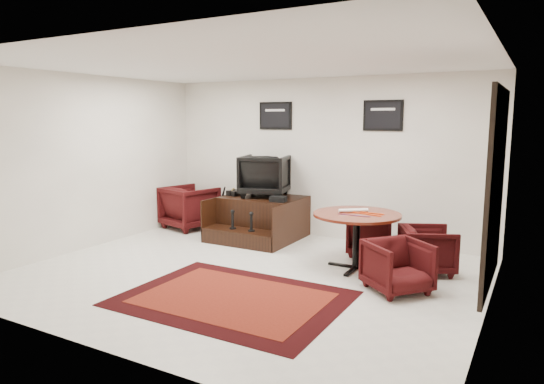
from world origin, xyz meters
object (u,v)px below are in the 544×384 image
(armchair_side, at_px, (190,205))
(table_chair_window, at_px, (427,247))
(table_chair_corner, at_px, (398,264))
(meeting_table, at_px, (357,220))
(shine_chair, at_px, (265,173))
(shine_podium, at_px, (261,219))
(table_chair_back, at_px, (369,233))

(armchair_side, distance_m, table_chair_window, 4.62)
(table_chair_corner, bearing_deg, meeting_table, 90.66)
(shine_chair, bearing_deg, table_chair_corner, 133.60)
(shine_podium, xyz_separation_m, armchair_side, (-1.58, -0.03, 0.12))
(table_chair_back, xyz_separation_m, table_chair_window, (0.98, -0.48, 0.01))
(table_chair_window, bearing_deg, meeting_table, 85.28)
(meeting_table, xyz_separation_m, table_chair_back, (-0.07, 0.82, -0.36))
(shine_chair, bearing_deg, table_chair_window, 150.54)
(shine_podium, bearing_deg, shine_chair, 90.00)
(shine_podium, distance_m, table_chair_back, 2.03)
(armchair_side, height_order, table_chair_back, armchair_side)
(shine_podium, relative_size, armchair_side, 1.60)
(meeting_table, bearing_deg, shine_chair, 152.94)
(shine_podium, xyz_separation_m, table_chair_corner, (2.85, -1.55, 0.02))
(table_chair_back, height_order, table_chair_window, table_chair_window)
(armchair_side, height_order, table_chair_corner, armchair_side)
(meeting_table, relative_size, table_chair_window, 1.74)
(shine_podium, relative_size, table_chair_window, 2.05)
(shine_podium, bearing_deg, table_chair_window, -11.22)
(table_chair_back, bearing_deg, meeting_table, 80.02)
(meeting_table, bearing_deg, armchair_side, 166.24)
(shine_podium, bearing_deg, meeting_table, -23.83)
(shine_chair, xyz_separation_m, table_chair_window, (3.01, -0.74, -0.78))
(table_chair_window, bearing_deg, shine_podium, 54.00)
(meeting_table, height_order, table_chair_corner, meeting_table)
(shine_chair, distance_m, meeting_table, 2.40)
(meeting_table, bearing_deg, table_chair_window, 20.06)
(shine_podium, distance_m, table_chair_window, 3.07)
(shine_podium, distance_m, table_chair_corner, 3.24)
(armchair_side, height_order, meeting_table, armchair_side)
(meeting_table, bearing_deg, table_chair_corner, -39.87)
(shine_podium, distance_m, armchair_side, 1.58)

